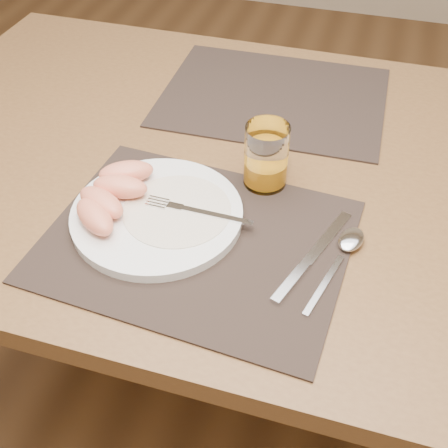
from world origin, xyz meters
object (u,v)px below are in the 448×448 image
Objects in this scene: plate at (157,214)px; juice_glass at (266,159)px; knife at (307,262)px; table at (244,195)px; placemat_far at (273,97)px; fork at (189,210)px; placemat_near at (197,240)px; spoon at (347,246)px.

juice_glass is (0.14, 0.14, 0.04)m from plate.
juice_glass is at bearing 122.10° from knife.
table is at bearing 130.64° from juice_glass.
placemat_far is at bearing 108.98° from knife.
juice_glass is (0.05, -0.28, 0.05)m from placemat_far.
fork is at bearing -96.22° from placemat_far.
table is at bearing 76.35° from fork.
placemat_near is 4.10× the size of juice_glass.
table is 8.01× the size of fork.
spoon is at bearing 42.70° from knife.
placemat_near is 1.67× the size of plate.
fork is 0.92× the size of spoon.
fork reaches higher than placemat_near.
plate is (-0.07, 0.03, 0.01)m from placemat_near.
placemat_far is 4.10× the size of juice_glass.
plate is at bearing 160.08° from placemat_near.
fork is (0.05, 0.01, 0.01)m from plate.
knife is (0.17, -0.00, 0.00)m from placemat_near.
placemat_far is at bearing 117.35° from spoon.
knife is (0.15, -0.44, 0.00)m from placemat_far.
table is at bearing 124.46° from knife.
placemat_near is at bearing -94.65° from table.
table is 0.15m from juice_glass.
placemat_near is at bearing -19.92° from plate.
table is at bearing 85.35° from placemat_near.
table is 6.57× the size of knife.
placemat_near is 2.11× the size of knife.
placemat_near is at bearing -92.35° from placemat_far.
placemat_near is at bearing -58.71° from fork.
placemat_far is (0.00, 0.22, 0.09)m from table.
table is 5.19× the size of plate.
fork is (-0.03, 0.04, 0.02)m from placemat_near.
plate is 0.25m from knife.
plate is 1.27× the size of knife.
plate is at bearing -176.25° from spoon.
placemat_far is 2.57× the size of fork.
table is 0.24m from placemat_near.
knife is 1.94× the size of juice_glass.
knife is (0.20, -0.04, -0.02)m from fork.
placemat_near is 0.23m from spoon.
knife reaches higher than table.
juice_glass is (-0.10, 0.16, 0.05)m from knife.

